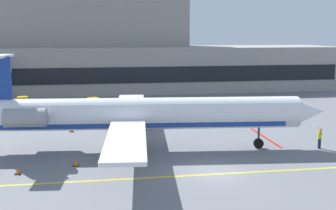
{
  "coord_description": "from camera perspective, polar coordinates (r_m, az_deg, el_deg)",
  "views": [
    {
      "loc": [
        -8.47,
        -29.71,
        10.55
      ],
      "look_at": [
        -1.56,
        13.17,
        3.0
      ],
      "focal_mm": 45.44,
      "sensor_mm": 36.0,
      "label": 1
    }
  ],
  "objects": [
    {
      "name": "belt_loader",
      "position": [
        56.7,
        -10.53,
        -0.13
      ],
      "size": [
        3.57,
        3.06,
        1.91
      ],
      "color": "#E5B20C",
      "rests_on": "ground"
    },
    {
      "name": "safety_cone_alpha",
      "position": [
        34.79,
        -6.55,
        -7.43
      ],
      "size": [
        0.47,
        0.47,
        0.55
      ],
      "color": "orange",
      "rests_on": "ground"
    },
    {
      "name": "baggage_tug",
      "position": [
        46.95,
        -3.66,
        -2.07
      ],
      "size": [
        3.53,
        3.79,
        1.84
      ],
      "color": "silver",
      "rests_on": "ground"
    },
    {
      "name": "pushback_tractor",
      "position": [
        59.58,
        -18.84,
        -0.0
      ],
      "size": [
        2.63,
        3.28,
        1.95
      ],
      "color": "#E5B20C",
      "rests_on": "ground"
    },
    {
      "name": "marshaller",
      "position": [
        41.09,
        19.68,
        -4.17
      ],
      "size": [
        0.34,
        0.83,
        1.96
      ],
      "color": "#191E33",
      "rests_on": "ground"
    },
    {
      "name": "safety_cone_charlie",
      "position": [
        34.81,
        -12.26,
        -7.59
      ],
      "size": [
        0.47,
        0.47,
        0.55
      ],
      "color": "orange",
      "rests_on": "ground"
    },
    {
      "name": "terminal_building",
      "position": [
        77.73,
        -7.57,
        7.53
      ],
      "size": [
        73.71,
        14.88,
        19.66
      ],
      "color": "gray",
      "rests_on": "ground"
    },
    {
      "name": "safety_cone_delta",
      "position": [
        34.04,
        -19.51,
        -8.34
      ],
      "size": [
        0.47,
        0.47,
        0.55
      ],
      "color": "orange",
      "rests_on": "ground"
    },
    {
      "name": "safety_cone_bravo",
      "position": [
        46.36,
        -12.82,
        -3.23
      ],
      "size": [
        0.47,
        0.47,
        0.55
      ],
      "color": "orange",
      "rests_on": "ground"
    },
    {
      "name": "ground",
      "position": [
        32.66,
        6.48,
        -9.14
      ],
      "size": [
        120.0,
        120.0,
        0.11
      ],
      "color": "slate"
    },
    {
      "name": "regional_jet",
      "position": [
        37.73,
        -4.8,
        -1.24
      ],
      "size": [
        34.52,
        26.77,
        8.55
      ],
      "color": "white",
      "rests_on": "ground"
    }
  ]
}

